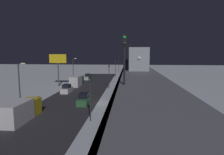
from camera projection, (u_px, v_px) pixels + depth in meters
name	position (u px, v px, depth m)	size (l,w,h in m)	color
ground_plane	(98.00, 103.00, 34.96)	(240.00, 240.00, 0.00)	silver
avenue_asphalt	(68.00, 103.00, 35.44)	(11.00, 101.28, 0.01)	#28282D
elevated_railway	(136.00, 73.00, 33.65)	(5.00, 101.28, 6.60)	slate
subway_train	(134.00, 56.00, 54.01)	(2.94, 55.47, 3.40)	#999EA8
rail_signal	(124.00, 51.00, 15.06)	(0.36, 0.41, 4.00)	black
sedan_green	(84.00, 99.00, 34.56)	(1.80, 4.71, 1.97)	#2D6038
sedan_white	(67.00, 89.00, 44.51)	(1.80, 4.09, 1.97)	silver
sedan_silver	(88.00, 77.00, 67.27)	(1.80, 4.70, 1.97)	#B2B2B7
box_truck	(21.00, 111.00, 25.88)	(2.40, 7.40, 2.80)	gold
delivery_van	(77.00, 81.00, 53.89)	(2.40, 7.40, 2.80)	#2D6038
traffic_light_near	(90.00, 91.00, 25.31)	(0.32, 0.44, 6.40)	#2D2D2D
traffic_light_mid	(109.00, 72.00, 49.71)	(0.32, 0.44, 6.40)	#2D2D2D
traffic_light_far	(115.00, 66.00, 74.11)	(0.32, 0.44, 6.40)	#2D2D2D
traffic_light_distant	(119.00, 63.00, 98.50)	(0.32, 0.44, 6.40)	#2D2D2D
commercial_billboard	(58.00, 62.00, 52.58)	(4.80, 0.36, 8.90)	#4C4C51
street_lamp_near	(20.00, 81.00, 30.42)	(1.35, 0.44, 7.65)	#38383D
street_lamp_far	(74.00, 67.00, 60.07)	(1.35, 0.44, 7.65)	#38383D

